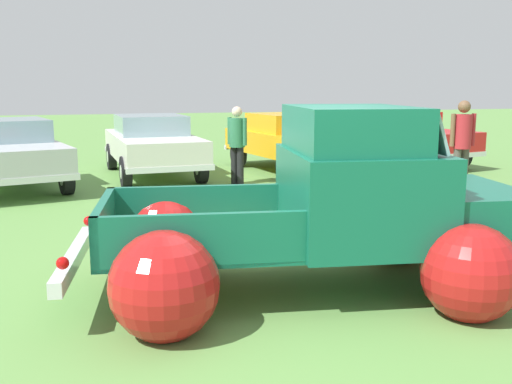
{
  "coord_description": "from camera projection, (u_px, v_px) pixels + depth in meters",
  "views": [
    {
      "loc": [
        -2.07,
        -5.5,
        2.13
      ],
      "look_at": [
        0.0,
        1.49,
        0.79
      ],
      "focal_mm": 41.03,
      "sensor_mm": 36.0,
      "label": 1
    }
  ],
  "objects": [
    {
      "name": "ground_plane",
      "position": [
        296.0,
        291.0,
        6.15
      ],
      "size": [
        80.0,
        80.0,
        0.0
      ],
      "primitive_type": "plane",
      "color": "#609347"
    },
    {
      "name": "show_car_2",
      "position": [
        290.0,
        140.0,
        14.61
      ],
      "size": [
        2.52,
        4.42,
        1.43
      ],
      "rotation": [
        0.0,
        0.0,
        -1.41
      ],
      "color": "black",
      "rests_on": "ground"
    },
    {
      "name": "show_car_3",
      "position": [
        402.0,
        136.0,
        15.92
      ],
      "size": [
        2.57,
        4.43,
        1.43
      ],
      "rotation": [
        0.0,
        0.0,
        -1.36
      ],
      "color": "black",
      "rests_on": "ground"
    },
    {
      "name": "spectator_2",
      "position": [
        237.0,
        140.0,
        12.58
      ],
      "size": [
        0.47,
        0.49,
        1.68
      ],
      "rotation": [
        0.0,
        0.0,
        0.59
      ],
      "color": "black",
      "rests_on": "ground"
    },
    {
      "name": "spectator_0",
      "position": [
        356.0,
        156.0,
        8.88
      ],
      "size": [
        0.36,
        0.54,
        1.84
      ],
      "rotation": [
        0.0,
        0.0,
        0.08
      ],
      "color": "#4C4742",
      "rests_on": "ground"
    },
    {
      "name": "show_car_0",
      "position": [
        8.0,
        151.0,
        12.21
      ],
      "size": [
        2.85,
        4.61,
        1.43
      ],
      "rotation": [
        0.0,
        0.0,
        -1.33
      ],
      "color": "black",
      "rests_on": "ground"
    },
    {
      "name": "show_car_1",
      "position": [
        152.0,
        143.0,
        13.88
      ],
      "size": [
        2.06,
        4.57,
        1.43
      ],
      "rotation": [
        0.0,
        0.0,
        -1.52
      ],
      "color": "black",
      "rests_on": "ground"
    },
    {
      "name": "vintage_pickup_truck",
      "position": [
        334.0,
        219.0,
        6.06
      ],
      "size": [
        4.84,
        3.28,
        1.96
      ],
      "rotation": [
        0.0,
        0.0,
        -0.15
      ],
      "color": "black",
      "rests_on": "ground"
    },
    {
      "name": "spectator_1",
      "position": [
        462.0,
        140.0,
        11.53
      ],
      "size": [
        0.54,
        0.37,
        1.84
      ],
      "rotation": [
        0.0,
        0.0,
        4.63
      ],
      "color": "#4C4742",
      "rests_on": "ground"
    }
  ]
}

